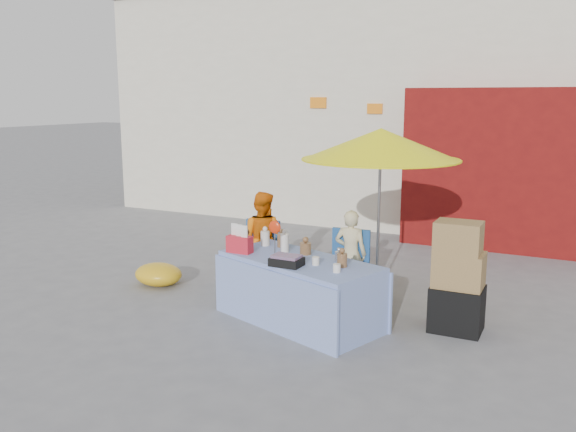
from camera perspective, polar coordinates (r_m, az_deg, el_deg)
The scene contains 10 objects.
ground at distance 7.37m, azimuth -2.89°, elevation -8.38°, with size 80.00×80.00×0.00m, color slate.
backdrop at distance 13.89m, azimuth 14.82°, elevation 13.40°, with size 14.00×8.00×7.80m.
market_table at distance 6.76m, azimuth 1.01°, elevation -6.90°, with size 2.05×1.44×1.13m.
chair_left at distance 8.05m, azimuth -2.90°, elevation -4.78°, with size 0.52×0.51×0.85m.
chair_right at distance 7.54m, azimuth 5.44°, elevation -5.93°, with size 0.52×0.51×0.85m.
vendor_orange at distance 8.07m, azimuth -2.45°, elevation -2.06°, with size 0.60×0.47×1.24m, color orange.
vendor_beige at distance 7.58m, azimuth 5.86°, elevation -3.53°, with size 0.40×0.26×1.10m, color beige.
umbrella at distance 7.40m, azimuth 8.67°, elevation 6.59°, with size 1.90×1.90×2.09m.
box_stack at distance 6.69m, azimuth 15.60°, elevation -5.89°, with size 0.54×0.45×1.19m.
tarp_bundle at distance 8.27m, azimuth -12.03°, elevation -5.36°, with size 0.66×0.53×0.30m, color gold.
Camera 1 is at (3.43, -6.04, 2.46)m, focal length 38.00 mm.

